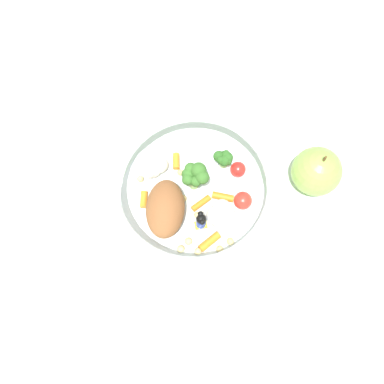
{
  "coord_description": "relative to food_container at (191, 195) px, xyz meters",
  "views": [
    {
      "loc": [
        -0.06,
        0.23,
        0.64
      ],
      "look_at": [
        0.02,
        0.0,
        0.04
      ],
      "focal_mm": 39.99,
      "sensor_mm": 36.0,
      "label": 1
    }
  ],
  "objects": [
    {
      "name": "food_container",
      "position": [
        0.0,
        0.0,
        0.0
      ],
      "size": [
        0.24,
        0.24,
        0.07
      ],
      "color": "white",
      "rests_on": "ground_plane"
    },
    {
      "name": "ground_plane",
      "position": [
        -0.02,
        -0.01,
        -0.03
      ],
      "size": [
        2.4,
        2.4,
        0.0
      ],
      "primitive_type": "plane",
      "color": "silver"
    },
    {
      "name": "loose_apple",
      "position": [
        -0.17,
        -0.09,
        0.0
      ],
      "size": [
        0.08,
        0.08,
        0.09
      ],
      "color": "#8CB74C",
      "rests_on": "ground_plane"
    }
  ]
}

